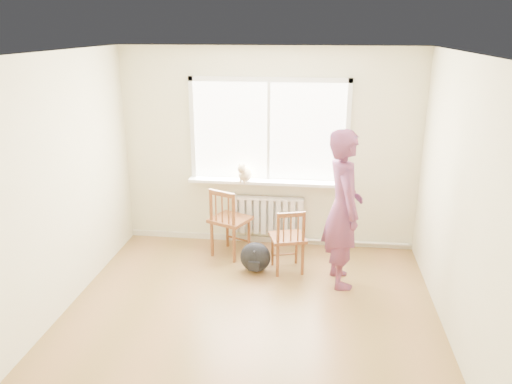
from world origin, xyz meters
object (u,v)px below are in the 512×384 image
(chair_left, at_px, (228,222))
(person, at_px, (343,209))
(chair_right, at_px, (288,241))
(cat, at_px, (245,173))
(backpack, at_px, (255,257))

(chair_left, distance_m, person, 1.61)
(chair_right, height_order, cat, cat)
(chair_right, relative_size, cat, 2.00)
(person, relative_size, cat, 4.48)
(chair_left, distance_m, chair_right, 0.90)
(person, bearing_deg, chair_right, 61.44)
(person, bearing_deg, chair_left, 57.07)
(person, xyz_separation_m, cat, (-1.27, 0.87, 0.13))
(chair_right, distance_m, person, 0.83)
(chair_left, relative_size, chair_right, 1.13)
(backpack, bearing_deg, person, -7.66)
(cat, distance_m, backpack, 1.16)
(person, relative_size, backpack, 4.87)
(person, distance_m, backpack, 1.28)
(person, xyz_separation_m, backpack, (-1.04, 0.14, -0.74))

